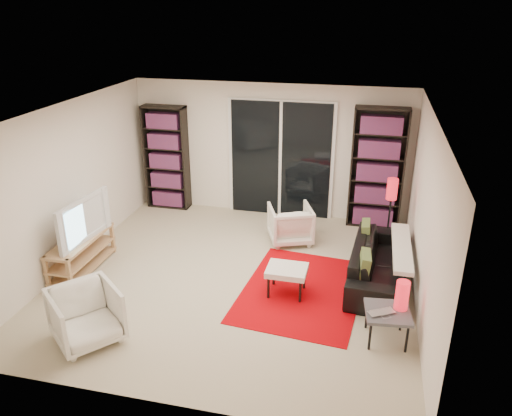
% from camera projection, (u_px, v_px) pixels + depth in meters
% --- Properties ---
extents(floor, '(5.00, 5.00, 0.00)m').
position_uv_depth(floor, '(235.00, 278.00, 7.22)').
color(floor, beige).
rests_on(floor, ground).
extents(wall_back, '(5.00, 0.02, 2.40)m').
position_uv_depth(wall_back, '(270.00, 150.00, 8.99)').
color(wall_back, white).
rests_on(wall_back, ground).
extents(wall_front, '(5.00, 0.02, 2.40)m').
position_uv_depth(wall_front, '(159.00, 302.00, 4.51)').
color(wall_front, white).
rests_on(wall_front, ground).
extents(wall_left, '(0.02, 5.00, 2.40)m').
position_uv_depth(wall_left, '(68.00, 187.00, 7.28)').
color(wall_left, white).
rests_on(wall_left, ground).
extents(wall_right, '(0.02, 5.00, 2.40)m').
position_uv_depth(wall_right, '(426.00, 218.00, 6.23)').
color(wall_right, white).
rests_on(wall_right, ground).
extents(ceiling, '(5.00, 5.00, 0.02)m').
position_uv_depth(ceiling, '(231.00, 113.00, 6.28)').
color(ceiling, white).
rests_on(ceiling, wall_back).
extents(sliding_door, '(1.92, 0.08, 2.16)m').
position_uv_depth(sliding_door, '(281.00, 160.00, 8.98)').
color(sliding_door, white).
rests_on(sliding_door, ground).
extents(bookshelf_left, '(0.80, 0.30, 1.95)m').
position_uv_depth(bookshelf_left, '(166.00, 158.00, 9.34)').
color(bookshelf_left, black).
rests_on(bookshelf_left, ground).
extents(bookshelf_right, '(0.90, 0.30, 2.10)m').
position_uv_depth(bookshelf_right, '(377.00, 169.00, 8.50)').
color(bookshelf_right, black).
rests_on(bookshelf_right, ground).
extents(tv_stand, '(0.41, 1.28, 0.50)m').
position_uv_depth(tv_stand, '(82.00, 253.00, 7.35)').
color(tv_stand, tan).
rests_on(tv_stand, floor).
extents(tv, '(0.27, 1.13, 0.65)m').
position_uv_depth(tv, '(78.00, 219.00, 7.13)').
color(tv, black).
rests_on(tv, tv_stand).
extents(rug, '(1.77, 2.27, 0.01)m').
position_uv_depth(rug, '(302.00, 290.00, 6.90)').
color(rug, '#B50006').
rests_on(rug, floor).
extents(sofa, '(0.90, 1.99, 0.57)m').
position_uv_depth(sofa, '(380.00, 263.00, 7.05)').
color(sofa, black).
rests_on(sofa, floor).
extents(armchair_back, '(0.87, 0.88, 0.62)m').
position_uv_depth(armchair_back, '(290.00, 224.00, 8.19)').
color(armchair_back, white).
rests_on(armchair_back, floor).
extents(armchair_front, '(1.03, 1.03, 0.67)m').
position_uv_depth(armchair_front, '(86.00, 316.00, 5.79)').
color(armchair_front, white).
rests_on(armchair_front, floor).
extents(ottoman, '(0.54, 0.44, 0.40)m').
position_uv_depth(ottoman, '(287.00, 271.00, 6.71)').
color(ottoman, white).
rests_on(ottoman, floor).
extents(side_table, '(0.57, 0.57, 0.40)m').
position_uv_depth(side_table, '(388.00, 314.00, 5.78)').
color(side_table, '#4A4A4F').
rests_on(side_table, floor).
extents(laptop, '(0.37, 0.33, 0.02)m').
position_uv_depth(laptop, '(383.00, 315.00, 5.68)').
color(laptop, silver).
rests_on(laptop, side_table).
extents(table_lamp, '(0.16, 0.16, 0.36)m').
position_uv_depth(table_lamp, '(402.00, 295.00, 5.75)').
color(table_lamp, red).
rests_on(table_lamp, side_table).
extents(floor_lamp, '(0.18, 0.18, 1.22)m').
position_uv_depth(floor_lamp, '(391.00, 198.00, 7.65)').
color(floor_lamp, black).
rests_on(floor_lamp, floor).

